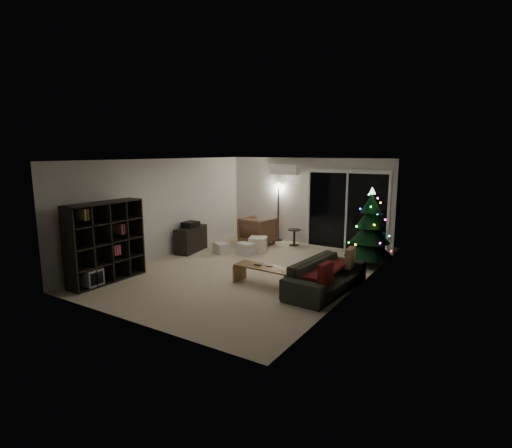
{
  "coord_description": "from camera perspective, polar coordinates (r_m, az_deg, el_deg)",
  "views": [
    {
      "loc": [
        4.85,
        -7.26,
        2.68
      ],
      "look_at": [
        0.1,
        0.3,
        1.05
      ],
      "focal_mm": 28.0,
      "sensor_mm": 36.0,
      "label": 1
    }
  ],
  "objects": [
    {
      "name": "cardboard_box_b",
      "position": [
        10.52,
        -1.48,
        -3.55
      ],
      "size": [
        0.46,
        0.37,
        0.31
      ],
      "primitive_type": "cube",
      "rotation": [
        0.0,
        0.0,
        -0.09
      ],
      "color": "silver",
      "rests_on": "floor"
    },
    {
      "name": "ottoman",
      "position": [
        10.81,
        0.27,
        -2.92
      ],
      "size": [
        0.58,
        0.58,
        0.4
      ],
      "primitive_type": "cube",
      "rotation": [
        0.0,
        0.0,
        0.37
      ],
      "color": "white",
      "rests_on": "floor"
    },
    {
      "name": "armchair",
      "position": [
        11.64,
        0.29,
        -0.95
      ],
      "size": [
        0.95,
        0.97,
        0.8
      ],
      "primitive_type": "imported",
      "rotation": [
        0.0,
        0.0,
        3.02
      ],
      "color": "brown",
      "rests_on": "floor"
    },
    {
      "name": "floor_lamp",
      "position": [
        12.08,
        3.18,
        1.6
      ],
      "size": [
        0.27,
        0.27,
        1.7
      ],
      "primitive_type": "cylinder",
      "color": "black",
      "rests_on": "floor"
    },
    {
      "name": "cushion_a",
      "position": [
        8.35,
        13.31,
        -4.7
      ],
      "size": [
        0.16,
        0.41,
        0.4
      ],
      "primitive_type": "cube",
      "rotation": [
        0.0,
        0.0,
        0.09
      ],
      "color": "#8D775C",
      "rests_on": "sofa"
    },
    {
      "name": "coffee_table",
      "position": [
        8.14,
        1.12,
        -7.42
      ],
      "size": [
        1.26,
        0.48,
        0.39
      ],
      "primitive_type": null,
      "rotation": [
        0.0,
        0.0,
        -0.04
      ],
      "color": "brown",
      "rests_on": "floor"
    },
    {
      "name": "remote_a",
      "position": [
        8.15,
        0.22,
        -5.86
      ],
      "size": [
        0.16,
        0.05,
        0.02
      ],
      "primitive_type": "cube",
      "color": "black",
      "rests_on": "coffee_table"
    },
    {
      "name": "sofa_throw",
      "position": [
        7.91,
        9.32,
        -6.23
      ],
      "size": [
        0.65,
        1.51,
        0.05
      ],
      "primitive_type": "cube",
      "color": "#531511",
      "rests_on": "sofa"
    },
    {
      "name": "christmas_tree",
      "position": [
        9.76,
        16.01,
        -0.38
      ],
      "size": [
        1.5,
        1.5,
        1.86
      ],
      "primitive_type": "cone",
      "rotation": [
        0.0,
        0.0,
        -0.37
      ],
      "color": "black",
      "rests_on": "floor"
    },
    {
      "name": "remote_b",
      "position": [
        8.07,
        1.92,
        -6.04
      ],
      "size": [
        0.15,
        0.09,
        0.02
      ],
      "primitive_type": "cube",
      "rotation": [
        0.0,
        0.0,
        0.35
      ],
      "color": "slate",
      "rests_on": "coffee_table"
    },
    {
      "name": "sofa",
      "position": [
        7.91,
        9.97,
        -7.28
      ],
      "size": [
        0.97,
        2.15,
        0.61
      ],
      "primitive_type": "imported",
      "rotation": [
        0.0,
        0.0,
        1.5
      ],
      "color": "#2B3025",
      "rests_on": "floor"
    },
    {
      "name": "cardboard_box_a",
      "position": [
        10.69,
        -4.98,
        -3.45
      ],
      "size": [
        0.47,
        0.42,
        0.28
      ],
      "primitive_type": "cube",
      "rotation": [
        0.0,
        0.0,
        -0.4
      ],
      "color": "silver",
      "rests_on": "floor"
    },
    {
      "name": "side_table",
      "position": [
        11.56,
        5.49,
        -1.91
      ],
      "size": [
        0.43,
        0.43,
        0.48
      ],
      "primitive_type": "cylinder",
      "rotation": [
        0.0,
        0.0,
        -0.14
      ],
      "color": "black",
      "rests_on": "floor"
    },
    {
      "name": "room",
      "position": [
        9.93,
        5.4,
        0.66
      ],
      "size": [
        6.5,
        7.51,
        2.6
      ],
      "color": "beige",
      "rests_on": "ground"
    },
    {
      "name": "bookshelf",
      "position": [
        8.96,
        -21.49,
        -2.28
      ],
      "size": [
        1.01,
        1.71,
        1.67
      ],
      "primitive_type": null,
      "rotation": [
        0.0,
        0.0,
        -0.38
      ],
      "color": "black",
      "rests_on": "floor"
    },
    {
      "name": "stereo",
      "position": [
        10.86,
        -9.33,
        -0.05
      ],
      "size": [
        0.34,
        0.4,
        0.14
      ],
      "primitive_type": "cube",
      "color": "black",
      "rests_on": "media_cabinet"
    },
    {
      "name": "media_cabinet",
      "position": [
        10.94,
        -9.26,
        -2.15
      ],
      "size": [
        0.59,
        1.13,
        0.67
      ],
      "primitive_type": "cube",
      "rotation": [
        0.0,
        0.0,
        0.18
      ],
      "color": "black",
      "rests_on": "floor"
    },
    {
      "name": "cushion_b",
      "position": [
        7.17,
        9.9,
        -7.06
      ],
      "size": [
        0.15,
        0.41,
        0.4
      ],
      "primitive_type": "cube",
      "rotation": [
        0.0,
        0.0,
        -0.07
      ],
      "color": "#531511",
      "rests_on": "sofa"
    }
  ]
}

